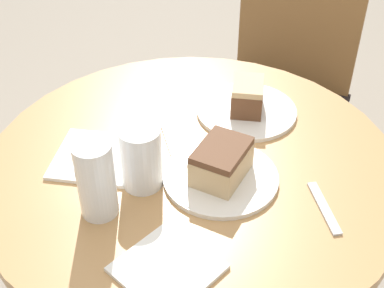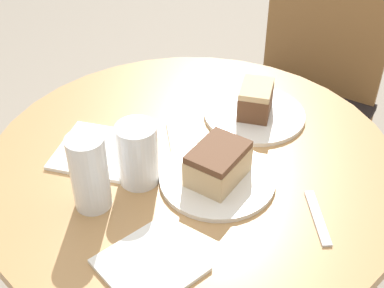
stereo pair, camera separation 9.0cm
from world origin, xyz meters
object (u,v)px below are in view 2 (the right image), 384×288
Objects in this scene: chair at (303,101)px; glass_lemonade at (90,176)px; plate_far at (254,114)px; cake_slice_near at (218,163)px; glass_water at (138,156)px; plate_near at (217,179)px; cake_slice_far at (256,100)px.

chair is 5.55× the size of glass_lemonade.
cake_slice_near reaches higher than plate_far.
glass_lemonade is 1.19× the size of glass_water.
plate_near is at bearing -83.96° from plate_far.
plate_near is 0.16m from glass_water.
cake_slice_far is at bearing -83.29° from chair.
glass_water is (-0.11, -0.31, 0.01)m from cake_slice_far.
cake_slice_near is at bearing 43.86° from glass_lemonade.
glass_lemonade is at bearing -93.77° from chair.
cake_slice_near reaches higher than plate_near.
cake_slice_far is (-0.03, 0.24, 0.04)m from plate_near.
glass_water is at bearing -109.84° from cake_slice_far.
glass_water is (-0.14, -0.07, 0.05)m from plate_near.
cake_slice_near is at bearing -83.96° from cake_slice_far.
glass_lemonade reaches higher than cake_slice_far.
cake_slice_near is 1.15× the size of cake_slice_far.
plate_far is 1.79× the size of glass_water.
cake_slice_far is (0.00, 0.00, 0.04)m from plate_far.
cake_slice_far is 0.33m from glass_water.
glass_lemonade is (-0.18, -0.17, 0.06)m from plate_near.
plate_near and plate_far have the same top height.
glass_water is (0.04, 0.10, -0.01)m from glass_lemonade.
cake_slice_near is 0.16m from glass_water.
glass_lemonade is (-0.15, -0.41, 0.06)m from plate_far.
chair is 0.98m from glass_water.
plate_near is 0.24m from plate_far.
plate_near is 2.10× the size of cake_slice_far.
plate_far is 1.84× the size of cake_slice_near.
cake_slice_near is 0.82× the size of glass_lemonade.
chair is at bearing 94.48° from cake_slice_far.
chair is 0.67m from plate_far.
plate_far is 2.12× the size of cake_slice_far.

